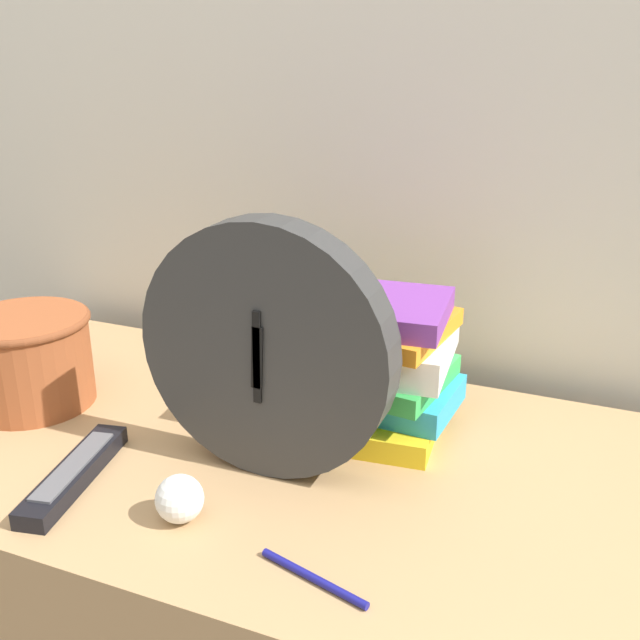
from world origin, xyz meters
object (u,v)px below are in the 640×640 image
pen (313,578)px  desk_clock (266,350)px  basket (28,357)px  tv_remote (74,473)px  crumpled_paper_ball (180,499)px  book_stack (369,362)px

pen → desk_clock: bearing=127.8°
basket → desk_clock: bearing=-3.9°
tv_remote → pen: tv_remote is taller
desk_clock → crumpled_paper_ball: bearing=-107.5°
book_stack → basket: 0.46m
crumpled_paper_ball → pen: crumpled_paper_ball is taller
book_stack → desk_clock: bearing=-115.7°
book_stack → tv_remote: book_stack is taller
crumpled_paper_ball → pen: (0.17, -0.03, -0.02)m
tv_remote → pen: 0.32m
book_stack → crumpled_paper_ball: bearing=-112.0°
desk_clock → book_stack: (0.07, 0.15, -0.06)m
basket → tv_remote: size_ratio=0.89×
desk_clock → book_stack: desk_clock is taller
basket → pen: (0.50, -0.19, -0.06)m
basket → crumpled_paper_ball: basket is taller
basket → pen: 0.54m
desk_clock → book_stack: size_ratio=1.22×
desk_clock → crumpled_paper_ball: desk_clock is taller
desk_clock → book_stack: bearing=64.3°
basket → crumpled_paper_ball: 0.37m
desk_clock → pen: 0.25m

